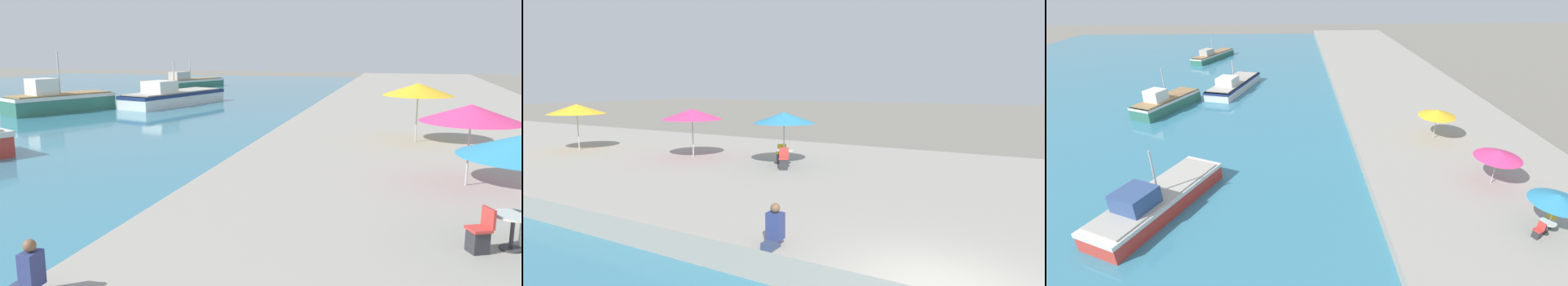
{
  "view_description": "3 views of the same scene",
  "coord_description": "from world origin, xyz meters",
  "views": [
    {
      "loc": [
        6.09,
        -2.94,
        4.78
      ],
      "look_at": [
        1.5,
        13.52,
        1.58
      ],
      "focal_mm": 35.0,
      "sensor_mm": 36.0,
      "label": 1
    },
    {
      "loc": [
        -7.01,
        -0.87,
        4.29
      ],
      "look_at": [
        8.54,
        7.87,
        1.78
      ],
      "focal_mm": 28.0,
      "sensor_mm": 36.0,
      "label": 2
    },
    {
      "loc": [
        -4.92,
        -6.46,
        13.32
      ],
      "look_at": [
        -4.0,
        18.0,
        1.38
      ],
      "focal_mm": 24.0,
      "sensor_mm": 36.0,
      "label": 3
    }
  ],
  "objects": [
    {
      "name": "cafe_umbrella_striped",
      "position": [
        6.74,
        19.8,
        3.04
      ],
      "size": [
        2.99,
        2.99,
        2.53
      ],
      "color": "#B7B7B7",
      "rests_on": "quay_promenade"
    },
    {
      "name": "fishing_boat_mid",
      "position": [
        -18.7,
        29.56,
        0.93
      ],
      "size": [
        5.7,
        8.25,
        4.51
      ],
      "rotation": [
        0.0,
        0.0,
        -0.44
      ],
      "color": "#33705B",
      "rests_on": "water_basin"
    },
    {
      "name": "cafe_table",
      "position": [
        8.35,
        7.73,
        1.31
      ],
      "size": [
        0.8,
        0.8,
        0.74
      ],
      "color": "#333338",
      "rests_on": "quay_promenade"
    },
    {
      "name": "fishing_boat_far",
      "position": [
        -12.56,
        36.34,
        0.77
      ],
      "size": [
        5.72,
        10.61,
        3.7
      ],
      "rotation": [
        0.0,
        0.0,
        -0.27
      ],
      "color": "silver",
      "rests_on": "water_basin"
    },
    {
      "name": "cafe_umbrella_white",
      "position": [
        8.04,
        12.72,
        2.93
      ],
      "size": [
        2.93,
        2.93,
        2.41
      ],
      "color": "#B7B7B7",
      "rests_on": "quay_promenade"
    },
    {
      "name": "quay_promenade",
      "position": [
        8.0,
        37.0,
        0.39
      ],
      "size": [
        16.0,
        90.0,
        0.78
      ],
      "color": "gray",
      "rests_on": "ground_plane"
    },
    {
      "name": "fishing_boat_distant",
      "position": [
        -18.8,
        54.09,
        0.74
      ],
      "size": [
        5.65,
        10.09,
        3.5
      ],
      "rotation": [
        0.0,
        0.0,
        -0.38
      ],
      "color": "#33705B",
      "rests_on": "water_basin"
    },
    {
      "name": "cafe_chair_left",
      "position": [
        7.7,
        7.41,
        1.1
      ],
      "size": [
        0.56,
        0.55,
        0.91
      ],
      "rotation": [
        0.0,
        0.0,
        2.02
      ],
      "color": "#2D2D33",
      "rests_on": "quay_promenade"
    },
    {
      "name": "person_at_quay",
      "position": [
        0.36,
        3.52,
        1.2
      ],
      "size": [
        0.53,
        0.36,
        0.97
      ],
      "color": "#333D5B",
      "rests_on": "quay_promenade"
    },
    {
      "name": "water_basin",
      "position": [
        -28.0,
        37.0,
        0.02
      ],
      "size": [
        56.0,
        90.0,
        0.04
      ],
      "color": "teal",
      "rests_on": "ground_plane"
    }
  ]
}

